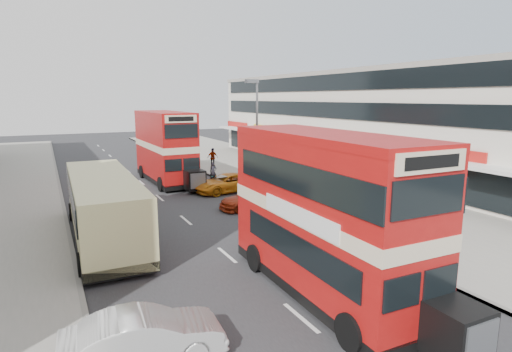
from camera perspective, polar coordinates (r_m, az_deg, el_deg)
ground at (r=12.65m, az=11.49°, el=-22.49°), size 160.00×160.00×0.00m
road_surface at (r=29.79m, az=-13.05°, el=-2.95°), size 12.00×90.00×0.01m
pavement_right at (r=34.54m, az=6.63°, el=-0.76°), size 12.00×90.00×0.15m
kerb_left at (r=29.01m, az=-24.84°, el=-3.90°), size 0.20×90.00×0.16m
kerb_right at (r=31.72m, az=-2.31°, el=-1.72°), size 0.20×90.00×0.16m
commercial_row at (r=40.37m, az=14.71°, el=7.23°), size 9.90×46.20×9.30m
street_lamp at (r=29.44m, az=0.01°, el=6.60°), size 1.00×0.20×8.12m
bus_main at (r=14.63m, az=9.52°, el=-5.20°), size 2.93×10.10×5.54m
bus_second at (r=34.78m, az=-12.30°, el=3.93°), size 2.97×10.16×5.59m
coach at (r=21.57m, az=-20.11°, el=-3.78°), size 3.09×11.18×2.95m
car_left_front at (r=12.06m, az=-15.07°, el=-20.56°), size 4.30×1.76×1.39m
car_right_a at (r=26.29m, az=-0.49°, el=-3.07°), size 4.47×2.07×1.27m
car_right_b at (r=30.79m, az=-4.10°, el=-0.97°), size 5.12×2.87×1.35m
pedestrian_near at (r=26.23m, az=9.37°, el=-2.43°), size 0.75×0.71×1.69m
pedestrian_far at (r=41.22m, az=-5.97°, el=2.53°), size 1.12×0.54×1.86m
cyclist at (r=32.93m, az=-5.87°, el=-0.32°), size 0.69×1.73×1.90m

